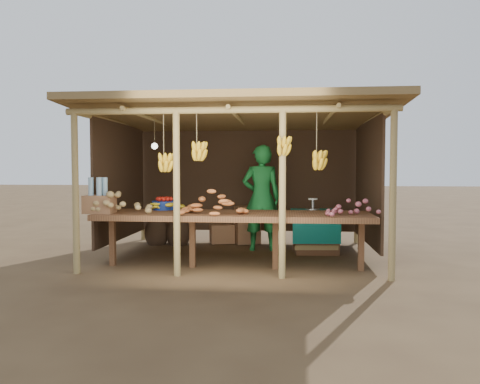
{
  "coord_description": "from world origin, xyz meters",
  "views": [
    {
      "loc": [
        0.74,
        -7.59,
        1.45
      ],
      "look_at": [
        0.0,
        0.0,
        1.05
      ],
      "focal_mm": 35.0,
      "sensor_mm": 36.0,
      "label": 1
    }
  ],
  "objects": [
    {
      "name": "carton_stack",
      "position": [
        -0.14,
        1.18,
        0.31
      ],
      "size": [
        1.0,
        0.46,
        0.7
      ],
      "color": "#936442",
      "rests_on": "ground"
    },
    {
      "name": "onion_heap",
      "position": [
        1.64,
        -1.25,
        0.98
      ],
      "size": [
        0.81,
        0.61,
        0.35
      ],
      "primitive_type": null,
      "rotation": [
        0.0,
        0.0,
        -0.26
      ],
      "color": "#AA5360",
      "rests_on": "counter"
    },
    {
      "name": "potato_heap",
      "position": [
        -1.61,
        -1.14,
        0.98
      ],
      "size": [
        0.93,
        0.63,
        0.36
      ],
      "primitive_type": null,
      "rotation": [
        0.0,
        0.0,
        0.12
      ],
      "color": "tan",
      "rests_on": "counter"
    },
    {
      "name": "vendor",
      "position": [
        0.32,
        0.55,
        0.92
      ],
      "size": [
        0.72,
        0.51,
        1.84
      ],
      "primitive_type": "imported",
      "rotation": [
        0.0,
        0.0,
        3.25
      ],
      "color": "#1A7932",
      "rests_on": "ground"
    },
    {
      "name": "tarp_crate",
      "position": [
        1.25,
        0.42,
        0.39
      ],
      "size": [
        0.85,
        0.75,
        0.94
      ],
      "color": "brown",
      "rests_on": "ground"
    },
    {
      "name": "ground",
      "position": [
        0.0,
        0.0,
        0.0
      ],
      "size": [
        60.0,
        60.0,
        0.0
      ],
      "primitive_type": "plane",
      "color": "brown",
      "rests_on": "ground"
    },
    {
      "name": "burlap_sacks",
      "position": [
        -1.47,
        0.97,
        0.27
      ],
      "size": [
        0.87,
        0.45,
        0.61
      ],
      "color": "#422D1E",
      "rests_on": "ground"
    },
    {
      "name": "tomato_basin",
      "position": [
        -1.13,
        -0.53,
        0.88
      ],
      "size": [
        0.38,
        0.38,
        0.2
      ],
      "rotation": [
        0.0,
        0.0,
        -0.15
      ],
      "color": "navy",
      "rests_on": "counter"
    },
    {
      "name": "banana_pile",
      "position": [
        -1.02,
        -0.63,
        0.97
      ],
      "size": [
        0.69,
        0.56,
        0.35
      ],
      "primitive_type": null,
      "rotation": [
        0.0,
        0.0,
        -0.39
      ],
      "color": "yellow",
      "rests_on": "counter"
    },
    {
      "name": "stall_structure",
      "position": [
        0.02,
        -0.07,
        1.91
      ],
      "size": [
        4.7,
        3.5,
        2.43
      ],
      "color": "tan",
      "rests_on": "ground"
    },
    {
      "name": "bottle_box",
      "position": [
        -1.9,
        -1.17,
        1.0
      ],
      "size": [
        0.42,
        0.34,
        0.51
      ],
      "color": "#936442",
      "rests_on": "counter"
    },
    {
      "name": "counter",
      "position": [
        0.0,
        -0.95,
        0.74
      ],
      "size": [
        3.9,
        1.05,
        0.8
      ],
      "color": "brown",
      "rests_on": "ground"
    },
    {
      "name": "sweet_potato_heap",
      "position": [
        -0.27,
        -1.19,
        0.98
      ],
      "size": [
        0.89,
        0.58,
        0.35
      ],
      "primitive_type": null,
      "rotation": [
        0.0,
        0.0,
        0.08
      ],
      "color": "#C56932",
      "rests_on": "counter"
    }
  ]
}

